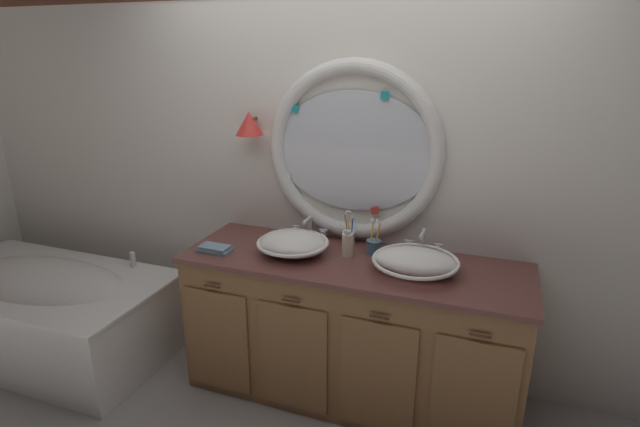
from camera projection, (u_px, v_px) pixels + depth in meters
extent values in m
plane|color=gray|center=(314.00, 409.00, 2.86)|extent=(14.00, 14.00, 0.00)
cube|color=silver|center=(348.00, 170.00, 2.97)|extent=(6.40, 0.08, 2.60)
ellipsoid|color=silver|center=(353.00, 152.00, 2.86)|extent=(0.98, 0.02, 0.71)
torus|color=silver|center=(353.00, 152.00, 2.86)|extent=(1.06, 0.09, 1.06)
cube|color=green|center=(438.00, 160.00, 2.69)|extent=(0.05, 0.01, 0.05)
cube|color=teal|center=(385.00, 95.00, 2.69)|extent=(0.05, 0.01, 0.05)
cube|color=teal|center=(295.00, 108.00, 2.89)|extent=(0.05, 0.01, 0.05)
cube|color=silver|center=(287.00, 176.00, 3.05)|extent=(0.05, 0.01, 0.05)
cube|color=red|center=(375.00, 211.00, 2.91)|extent=(0.05, 0.01, 0.05)
cylinder|color=#4C3823|center=(253.00, 119.00, 2.99)|extent=(0.02, 0.09, 0.02)
cone|color=red|center=(249.00, 123.00, 2.95)|extent=(0.17, 0.17, 0.14)
cube|color=olive|center=(351.00, 330.00, 2.89)|extent=(1.90, 0.62, 0.84)
cube|color=brown|center=(353.00, 263.00, 2.75)|extent=(1.94, 0.66, 0.03)
cube|color=brown|center=(366.00, 255.00, 3.04)|extent=(1.90, 0.02, 0.11)
cube|color=olive|center=(218.00, 341.00, 2.85)|extent=(0.40, 0.02, 0.64)
cylinder|color=#422D1E|center=(212.00, 286.00, 2.72)|extent=(0.10, 0.01, 0.01)
cube|color=olive|center=(293.00, 358.00, 2.69)|extent=(0.40, 0.02, 0.64)
cylinder|color=#422D1E|center=(291.00, 301.00, 2.57)|extent=(0.10, 0.01, 0.01)
cube|color=olive|center=(377.00, 377.00, 2.54)|extent=(0.40, 0.02, 0.64)
cylinder|color=#422D1E|center=(379.00, 317.00, 2.41)|extent=(0.10, 0.01, 0.01)
cube|color=olive|center=(473.00, 399.00, 2.38)|extent=(0.40, 0.02, 0.64)
cylinder|color=#422D1E|center=(480.00, 336.00, 2.26)|extent=(0.10, 0.01, 0.01)
cube|color=white|center=(48.00, 315.00, 3.34)|extent=(1.65, 0.86, 0.55)
ellipsoid|color=white|center=(42.00, 286.00, 3.27)|extent=(1.35, 0.67, 0.28)
cube|color=white|center=(41.00, 280.00, 3.25)|extent=(1.68, 0.89, 0.02)
cylinder|color=silver|center=(133.00, 260.00, 3.41)|extent=(0.04, 0.04, 0.11)
cylinder|color=silver|center=(42.00, 286.00, 3.27)|extent=(0.04, 0.04, 0.01)
ellipsoid|color=white|center=(293.00, 243.00, 2.81)|extent=(0.40, 0.34, 0.13)
torus|color=white|center=(293.00, 243.00, 2.81)|extent=(0.42, 0.42, 0.02)
cylinder|color=silver|center=(293.00, 243.00, 2.81)|extent=(0.03, 0.03, 0.01)
ellipsoid|color=white|center=(415.00, 261.00, 2.58)|extent=(0.44, 0.29, 0.12)
torus|color=white|center=(415.00, 260.00, 2.58)|extent=(0.46, 0.46, 0.02)
cylinder|color=silver|center=(415.00, 260.00, 2.58)|extent=(0.03, 0.03, 0.01)
cylinder|color=silver|center=(310.00, 236.00, 3.06)|extent=(0.05, 0.05, 0.02)
cylinder|color=silver|center=(310.00, 226.00, 3.04)|extent=(0.02, 0.02, 0.11)
sphere|color=silver|center=(310.00, 218.00, 3.03)|extent=(0.03, 0.03, 0.03)
cylinder|color=silver|center=(307.00, 220.00, 2.98)|extent=(0.02, 0.10, 0.02)
cylinder|color=silver|center=(296.00, 232.00, 3.09)|extent=(0.04, 0.04, 0.06)
cylinder|color=silver|center=(323.00, 235.00, 3.03)|extent=(0.04, 0.04, 0.06)
cube|color=silver|center=(296.00, 227.00, 3.08)|extent=(0.05, 0.01, 0.01)
cube|color=silver|center=(323.00, 230.00, 3.02)|extent=(0.05, 0.01, 0.01)
cylinder|color=silver|center=(423.00, 252.00, 2.83)|extent=(0.05, 0.05, 0.02)
cylinder|color=silver|center=(424.00, 240.00, 2.81)|extent=(0.02, 0.02, 0.12)
sphere|color=silver|center=(424.00, 230.00, 2.79)|extent=(0.03, 0.03, 0.03)
cylinder|color=silver|center=(423.00, 234.00, 2.74)|extent=(0.02, 0.12, 0.02)
cylinder|color=silver|center=(409.00, 247.00, 2.85)|extent=(0.04, 0.04, 0.06)
cylinder|color=silver|center=(438.00, 250.00, 2.80)|extent=(0.04, 0.04, 0.06)
cube|color=silver|center=(409.00, 241.00, 2.84)|extent=(0.05, 0.01, 0.01)
cube|color=silver|center=(438.00, 245.00, 2.79)|extent=(0.05, 0.01, 0.01)
cylinder|color=white|center=(349.00, 238.00, 2.95)|extent=(0.07, 0.07, 0.08)
torus|color=white|center=(349.00, 232.00, 2.94)|extent=(0.08, 0.08, 0.01)
cylinder|color=blue|center=(352.00, 231.00, 2.93)|extent=(0.01, 0.03, 0.16)
cube|color=white|center=(352.00, 217.00, 2.90)|extent=(0.02, 0.02, 0.02)
cylinder|color=yellow|center=(349.00, 228.00, 2.95)|extent=(0.03, 0.02, 0.17)
cube|color=white|center=(349.00, 213.00, 2.92)|extent=(0.02, 0.02, 0.02)
cylinder|color=pink|center=(347.00, 229.00, 2.93)|extent=(0.03, 0.03, 0.18)
cube|color=white|center=(347.00, 212.00, 2.89)|extent=(0.02, 0.02, 0.03)
cylinder|color=slate|center=(374.00, 247.00, 2.81)|extent=(0.08, 0.08, 0.08)
torus|color=slate|center=(374.00, 241.00, 2.80)|extent=(0.09, 0.09, 0.01)
cylinder|color=orange|center=(377.00, 238.00, 2.78)|extent=(0.04, 0.03, 0.18)
cube|color=white|center=(377.00, 222.00, 2.75)|extent=(0.02, 0.03, 0.03)
cylinder|color=yellow|center=(371.00, 237.00, 2.80)|extent=(0.02, 0.03, 0.18)
cube|color=white|center=(372.00, 221.00, 2.77)|extent=(0.02, 0.02, 0.02)
cylinder|color=#EFE5C6|center=(347.00, 245.00, 2.78)|extent=(0.07, 0.07, 0.13)
cylinder|color=silver|center=(348.00, 232.00, 2.76)|extent=(0.04, 0.04, 0.02)
cylinder|color=silver|center=(347.00, 231.00, 2.74)|extent=(0.01, 0.04, 0.01)
cube|color=#7593A8|center=(215.00, 250.00, 2.86)|extent=(0.19, 0.11, 0.02)
cube|color=#7593A8|center=(215.00, 247.00, 2.85)|extent=(0.18, 0.10, 0.02)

